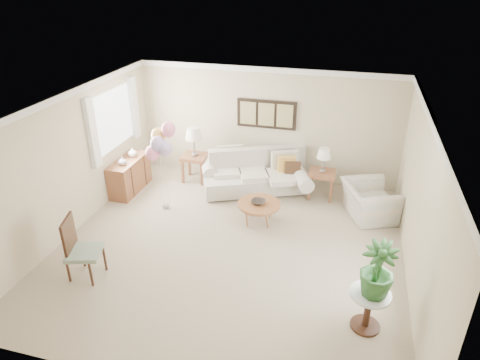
{
  "coord_description": "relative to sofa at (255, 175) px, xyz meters",
  "views": [
    {
      "loc": [
        1.83,
        -6.09,
        4.54
      ],
      "look_at": [
        0.02,
        0.6,
        1.05
      ],
      "focal_mm": 32.0,
      "sensor_mm": 36.0,
      "label": 1
    }
  ],
  "objects": [
    {
      "name": "credenza",
      "position": [
        -2.67,
        -0.77,
        0.02
      ],
      "size": [
        0.46,
        1.2,
        0.74
      ],
      "color": "brown",
      "rests_on": "ground"
    },
    {
      "name": "armchair",
      "position": [
        2.47,
        -0.54,
        -0.01
      ],
      "size": [
        1.24,
        1.32,
        0.68
      ],
      "primitive_type": "imported",
      "rotation": [
        0.0,
        0.0,
        1.95
      ],
      "color": "beige",
      "rests_on": "ground"
    },
    {
      "name": "coffee_table",
      "position": [
        0.4,
        -1.33,
        0.04
      ],
      "size": [
        0.84,
        0.84,
        0.42
      ],
      "color": "#925E36",
      "rests_on": "ground"
    },
    {
      "name": "balloon_cluster",
      "position": [
        -1.58,
        -1.32,
        1.12
      ],
      "size": [
        0.56,
        0.5,
        1.88
      ],
      "color": "gray",
      "rests_on": "ground"
    },
    {
      "name": "lamp_right",
      "position": [
        1.48,
        0.02,
        0.66
      ],
      "size": [
        0.3,
        0.3,
        0.53
      ],
      "color": "gray",
      "rests_on": "end_table_right"
    },
    {
      "name": "ground_plane",
      "position": [
        0.09,
        -2.27,
        -0.35
      ],
      "size": [
        6.0,
        6.0,
        0.0
      ],
      "primitive_type": "plane",
      "color": "tan"
    },
    {
      "name": "vase_white",
      "position": [
        -2.65,
        -1.02,
        0.48
      ],
      "size": [
        0.18,
        0.18,
        0.18
      ],
      "primitive_type": "imported",
      "rotation": [
        0.0,
        0.0,
        -0.06
      ],
      "color": "silver",
      "rests_on": "credenza"
    },
    {
      "name": "end_table_left",
      "position": [
        -1.44,
        0.09,
        0.18
      ],
      "size": [
        0.58,
        0.53,
        0.63
      ],
      "color": "brown",
      "rests_on": "ground"
    },
    {
      "name": "sofa",
      "position": [
        0.0,
        0.0,
        0.0
      ],
      "size": [
        2.76,
        1.73,
        0.9
      ],
      "color": "beige",
      "rests_on": "ground"
    },
    {
      "name": "wall_art_triptych",
      "position": [
        0.09,
        0.7,
        1.2
      ],
      "size": [
        1.35,
        0.06,
        0.65
      ],
      "color": "black",
      "rests_on": "ground"
    },
    {
      "name": "lamp_left",
      "position": [
        -1.44,
        0.09,
        0.79
      ],
      "size": [
        0.38,
        0.38,
        0.67
      ],
      "color": "gray",
      "rests_on": "end_table_left"
    },
    {
      "name": "accent_chair",
      "position": [
        -1.99,
        -3.65,
        0.19
      ],
      "size": [
        0.64,
        0.64,
        1.05
      ],
      "color": "gray",
      "rests_on": "ground"
    },
    {
      "name": "vase_sage",
      "position": [
        -2.65,
        -0.56,
        0.49
      ],
      "size": [
        0.2,
        0.2,
        0.2
      ],
      "primitive_type": "imported",
      "rotation": [
        0.0,
        0.0,
        -0.03
      ],
      "color": "silver",
      "rests_on": "credenza"
    },
    {
      "name": "decor_bowl",
      "position": [
        0.39,
        -1.35,
        0.1
      ],
      "size": [
        0.28,
        0.28,
        0.07
      ],
      "primitive_type": "imported",
      "rotation": [
        0.0,
        0.0,
        -0.05
      ],
      "color": "#2B241F",
      "rests_on": "coffee_table"
    },
    {
      "name": "room_shell",
      "position": [
        -0.02,
        -2.17,
        1.27
      ],
      "size": [
        6.04,
        6.04,
        2.6
      ],
      "color": "#C6B390",
      "rests_on": "ground"
    },
    {
      "name": "side_table",
      "position": [
        2.45,
        -3.62,
        0.11
      ],
      "size": [
        0.56,
        0.56,
        0.61
      ],
      "color": "silver",
      "rests_on": "ground"
    },
    {
      "name": "end_table_right",
      "position": [
        1.48,
        0.02,
        0.16
      ],
      "size": [
        0.56,
        0.51,
        0.61
      ],
      "color": "brown",
      "rests_on": "ground"
    },
    {
      "name": "potted_plant",
      "position": [
        2.48,
        -3.63,
        0.66
      ],
      "size": [
        0.55,
        0.55,
        0.81
      ],
      "primitive_type": "imported",
      "rotation": [
        0.0,
        0.0,
        -0.25
      ],
      "color": "#1D4B1A",
      "rests_on": "side_table"
    }
  ]
}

